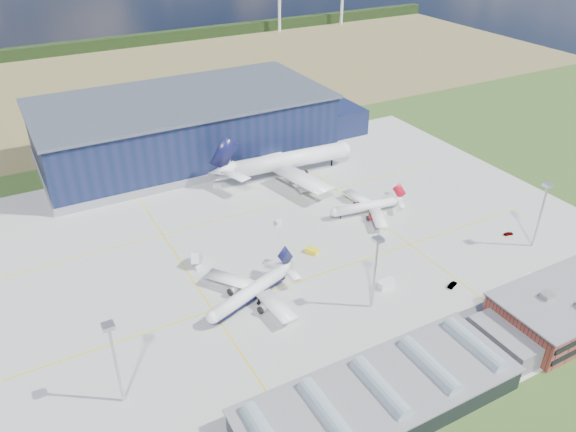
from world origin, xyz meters
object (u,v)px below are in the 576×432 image
object	(u,v)px
car_a	(509,234)
car_b	(453,285)
gse_tug_a	(312,251)
gse_cart_b	(218,186)
airliner_widebody	(290,152)
airstair	(196,260)
gse_van_b	(346,209)
gse_cart_a	(279,222)
light_mast_center	(376,262)
ops_building	(574,304)
hangar	(190,128)
gse_van_a	(386,284)
gse_van_c	(528,279)
light_mast_east	(543,205)
airliner_navy	(249,287)
gse_tug_c	(292,170)
light_mast_west	(113,351)
airliner_red	(366,202)

from	to	relation	value
car_a	car_b	bearing A→B (deg)	120.05
gse_tug_a	gse_cart_b	distance (m)	57.84
airliner_widebody	airstair	xyz separation A→B (m)	(-56.61, -42.20, -8.41)
airliner_widebody	gse_van_b	size ratio (longest dim) A/B	11.72
gse_cart_a	light_mast_center	bearing A→B (deg)	-67.19
ops_building	gse_cart_b	size ratio (longest dim) A/B	13.69
ops_building	gse_cart_a	world-z (taller)	ops_building
gse_tug_a	airliner_widebody	bearing A→B (deg)	39.58
gse_van_b	car_a	world-z (taller)	gse_van_b
airliner_widebody	car_b	distance (m)	89.64
hangar	airliner_widebody	world-z (taller)	hangar
gse_van_b	gse_van_a	bearing A→B (deg)	-173.04
gse_cart_b	gse_van_c	size ratio (longest dim) A/B	0.72
gse_van_c	car_a	xyz separation A→B (m)	(15.57, 21.63, -0.54)
gse_van_a	airstair	xyz separation A→B (m)	(-45.39, 37.39, 0.62)
light_mast_center	gse_cart_b	xyz separation A→B (m)	(-10.26, 88.23, -14.70)
light_mast_east	gse_cart_a	world-z (taller)	light_mast_east
airliner_navy	gse_tug_c	xyz separation A→B (m)	(52.09, 68.88, -4.98)
gse_van_b	gse_cart_b	distance (m)	52.27
gse_van_b	gse_tug_c	bearing A→B (deg)	26.74
gse_cart_b	gse_van_b	bearing A→B (deg)	-106.75
ops_building	gse_van_c	world-z (taller)	ops_building
hangar	light_mast_east	bearing A→B (deg)	-59.95
light_mast_east	car_a	size ratio (longest dim) A/B	6.83
airliner_widebody	gse_tug_a	xyz separation A→B (m)	(-21.34, -53.87, -9.35)
hangar	gse_van_c	bearing A→B (deg)	-68.33
car_b	airstair	bearing A→B (deg)	31.04
airstair	car_b	world-z (taller)	airstair
light_mast_center	car_b	distance (m)	30.57
airliner_navy	light_mast_west	bearing A→B (deg)	3.87
light_mast_west	airstair	world-z (taller)	light_mast_west
airliner_navy	gse_van_c	xyz separation A→B (m)	(77.10, -31.13, -4.60)
light_mast_east	gse_cart_b	size ratio (longest dim) A/B	6.85
gse_tug_c	gse_tug_a	bearing A→B (deg)	-132.89
airliner_red	gse_tug_a	world-z (taller)	airliner_red
light_mast_west	ops_building	bearing A→B (deg)	-14.62
hangar	gse_van_c	size ratio (longest dim) A/B	31.25
light_mast_west	gse_tug_c	xyz separation A→B (m)	(92.61, 86.88, -14.70)
light_mast_center	light_mast_east	bearing A→B (deg)	0.00
gse_van_a	gse_cart_b	size ratio (longest dim) A/B	1.58
gse_van_c	car_a	distance (m)	26.66
airliner_navy	airliner_widebody	world-z (taller)	airliner_widebody
gse_cart_b	gse_van_a	bearing A→B (deg)	-133.77
light_mast_west	light_mast_center	bearing A→B (deg)	0.00
car_a	gse_tug_a	bearing A→B (deg)	81.96
gse_tug_c	gse_van_a	bearing A→B (deg)	-119.34
light_mast_west	gse_tug_a	xyz separation A→B (m)	(68.96, 31.13, -14.58)
gse_tug_c	ops_building	bearing A→B (deg)	-99.05
ops_building	airstair	bearing A→B (deg)	138.17
airliner_navy	gse_van_a	bearing A→B (deg)	141.83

